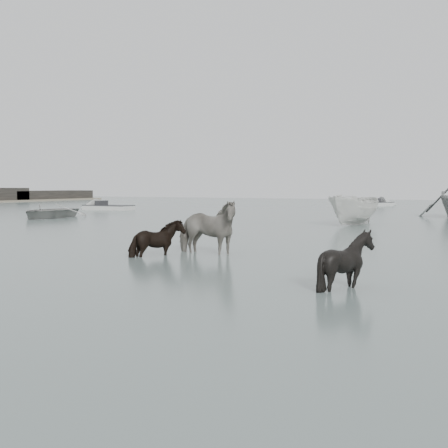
{
  "coord_description": "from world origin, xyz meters",
  "views": [
    {
      "loc": [
        6.46,
        -11.53,
        1.96
      ],
      "look_at": [
        0.0,
        0.96,
        1.0
      ],
      "focal_mm": 45.0,
      "sensor_mm": 36.0,
      "label": 1
    }
  ],
  "objects_px": {
    "rowboat_lead": "(49,210)",
    "pony_dark": "(158,233)",
    "pony_pinto": "(206,223)",
    "pony_black": "(347,252)"
  },
  "relations": [
    {
      "from": "pony_dark",
      "to": "rowboat_lead",
      "type": "bearing_deg",
      "value": 54.29
    },
    {
      "from": "pony_pinto",
      "to": "pony_dark",
      "type": "bearing_deg",
      "value": 139.59
    },
    {
      "from": "pony_black",
      "to": "pony_pinto",
      "type": "bearing_deg",
      "value": 32.5
    },
    {
      "from": "rowboat_lead",
      "to": "pony_pinto",
      "type": "bearing_deg",
      "value": -44.95
    },
    {
      "from": "pony_pinto",
      "to": "rowboat_lead",
      "type": "distance_m",
      "value": 20.95
    },
    {
      "from": "rowboat_lead",
      "to": "pony_dark",
      "type": "bearing_deg",
      "value": -48.86
    },
    {
      "from": "pony_pinto",
      "to": "pony_dark",
      "type": "height_order",
      "value": "pony_pinto"
    },
    {
      "from": "pony_dark",
      "to": "rowboat_lead",
      "type": "relative_size",
      "value": 0.28
    },
    {
      "from": "pony_pinto",
      "to": "pony_black",
      "type": "relative_size",
      "value": 1.54
    },
    {
      "from": "pony_black",
      "to": "rowboat_lead",
      "type": "relative_size",
      "value": 0.29
    }
  ]
}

